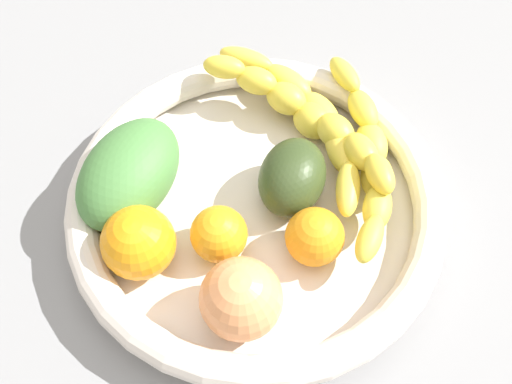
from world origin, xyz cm
name	(u,v)px	position (x,y,z in cm)	size (l,w,h in cm)	color
kitchen_counter	(256,224)	(0.00, 0.00, 1.50)	(120.00, 120.00, 3.00)	gray
fruit_bowl	(256,204)	(0.00, 0.00, 5.35)	(35.44, 35.44, 4.58)	silver
banana_draped_left	(310,116)	(10.42, 3.35, 6.88)	(10.44, 24.41, 4.18)	yellow
banana_draped_right	(308,117)	(9.64, 2.90, 7.73)	(7.88, 24.19, 5.97)	yellow
banana_arching_top	(368,156)	(10.71, -4.17, 7.37)	(16.60, 19.05, 4.49)	yellow
orange_front	(219,234)	(-5.22, -0.85, 7.11)	(5.17, 5.17, 5.17)	orange
orange_mid_left	(138,243)	(-11.13, 2.90, 7.81)	(6.58, 6.58, 6.58)	orange
orange_mid_right	(315,237)	(0.82, -6.78, 7.18)	(5.32, 5.32, 5.32)	orange
mango_green	(129,173)	(-7.49, 9.24, 7.96)	(12.48, 8.21, 6.88)	#467E3D
peach_blush	(241,299)	(-8.06, -7.03, 8.01)	(6.97, 6.97, 6.97)	#EF955B
avocado_dark	(292,177)	(3.62, -1.04, 7.48)	(8.17, 6.19, 5.92)	#31411E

